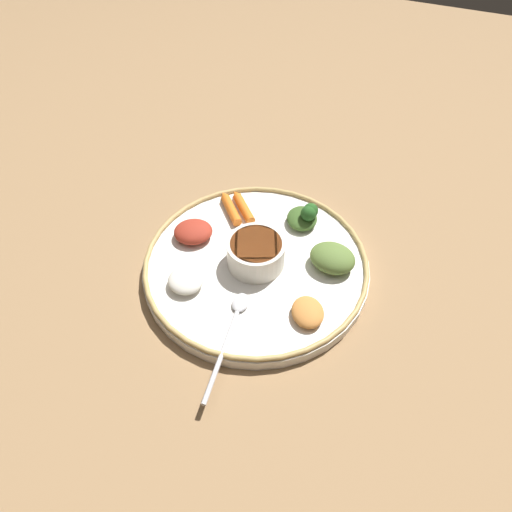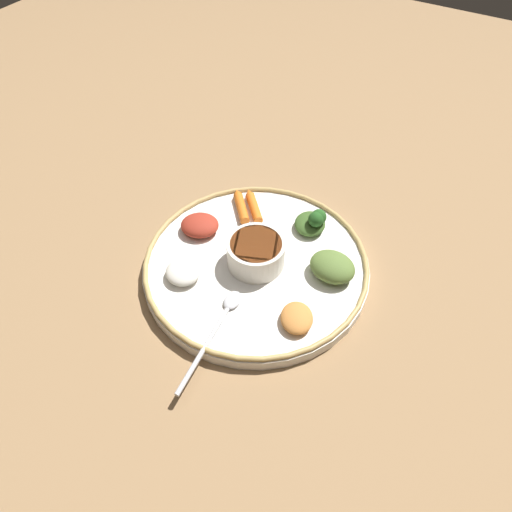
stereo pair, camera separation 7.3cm
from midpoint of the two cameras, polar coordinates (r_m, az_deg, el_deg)
The scene contains 12 objects.
ground_plane at distance 0.76m, azimuth 2.76°, elevation -1.85°, with size 2.40×2.40×0.00m, color olive.
platter at distance 0.75m, azimuth 2.79°, elevation -1.39°, with size 0.36×0.36×0.02m, color white.
platter_rim at distance 0.74m, azimuth 2.82°, elevation -0.77°, with size 0.35×0.35×0.01m, color tan.
center_bowl at distance 0.72m, azimuth 2.88°, elevation 0.30°, with size 0.09×0.09×0.04m.
spoon at distance 0.67m, azimuth -1.36°, elevation -8.31°, with size 0.04×0.18×0.01m.
greens_pile at distance 0.79m, azimuth 9.49°, elevation 3.97°, with size 0.07×0.07×0.04m.
carrot_near_spoon at distance 0.82m, azimuth 2.23°, elevation 6.00°, with size 0.07×0.07×0.02m.
carrot_outer at distance 0.82m, azimuth 0.70°, elevation 5.99°, with size 0.07×0.07×0.02m.
mound_beet at distance 0.78m, azimuth -4.16°, elevation 3.58°, with size 0.06×0.06×0.02m, color maroon.
mound_collards at distance 0.73m, azimuth 12.04°, elevation -1.44°, with size 0.07×0.06×0.03m, color #567033.
mound_rice_white at distance 0.72m, azimuth -5.94°, elevation -2.09°, with size 0.05×0.05×0.02m, color silver.
mound_squash at distance 0.67m, azimuth 8.07°, elevation -7.60°, with size 0.06×0.05×0.02m, color #C67A38.
Camera 2 is at (-0.25, 0.42, 0.58)m, focal length 33.17 mm.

